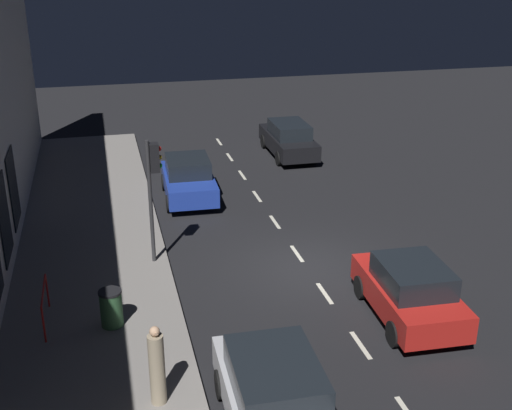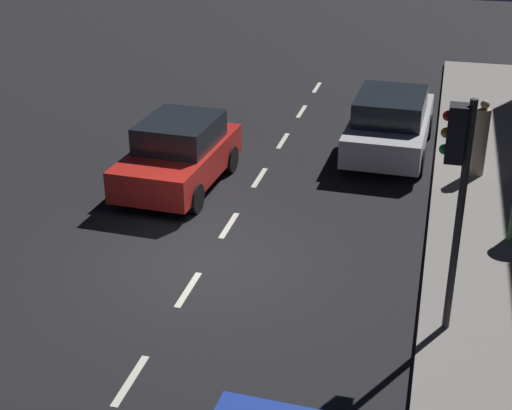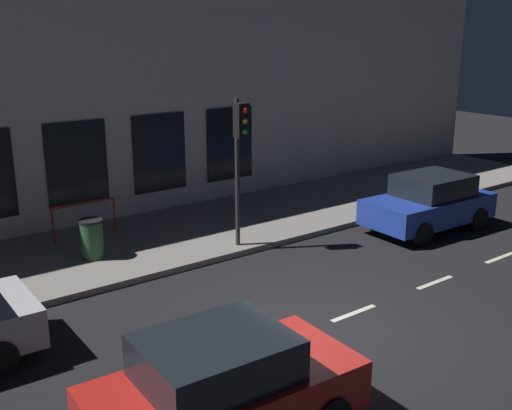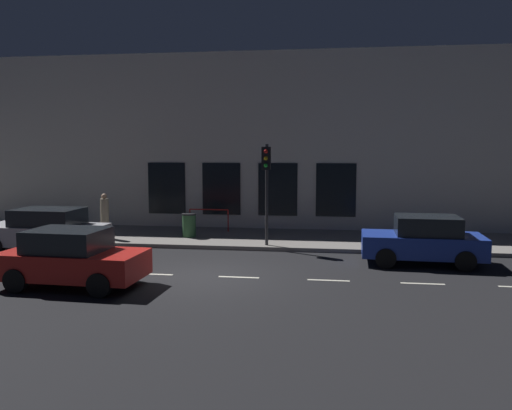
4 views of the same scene
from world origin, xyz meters
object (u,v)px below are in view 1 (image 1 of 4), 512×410
object	(u,v)px
parked_car_3	(189,179)
pedestrian_0	(157,367)
trash_bin	(111,308)
parked_car_1	(410,291)
parked_car_0	(289,139)
parked_car_2	(277,400)
traffic_light	(153,175)

from	to	relation	value
parked_car_3	pedestrian_0	world-z (taller)	pedestrian_0
trash_bin	parked_car_1	bearing A→B (deg)	170.73
pedestrian_0	trash_bin	distance (m)	3.37
parked_car_3	trash_bin	xyz separation A→B (m)	(3.21, 8.70, -0.15)
parked_car_0	parked_car_3	size ratio (longest dim) A/B	1.15
parked_car_1	parked_car_2	distance (m)	5.57
parked_car_0	parked_car_2	world-z (taller)	same
parked_car_1	parked_car_3	size ratio (longest dim) A/B	1.00
parked_car_0	traffic_light	bearing A→B (deg)	-124.92
parked_car_2	trash_bin	bearing A→B (deg)	-55.20
parked_car_3	pedestrian_0	size ratio (longest dim) A/B	2.15
traffic_light	pedestrian_0	bearing A→B (deg)	84.21
parked_car_1	trash_bin	xyz separation A→B (m)	(7.44, -1.22, -0.15)
parked_car_0	parked_car_1	bearing A→B (deg)	-93.38
traffic_light	trash_bin	world-z (taller)	traffic_light
parked_car_0	parked_car_3	world-z (taller)	same
traffic_light	parked_car_3	xyz separation A→B (m)	(-1.72, -5.34, -2.08)
parked_car_2	trash_bin	distance (m)	5.45
parked_car_3	trash_bin	bearing A→B (deg)	71.95
traffic_light	parked_car_2	world-z (taller)	traffic_light
parked_car_2	parked_car_3	world-z (taller)	same
parked_car_0	parked_car_2	size ratio (longest dim) A/B	1.01
parked_car_1	pedestrian_0	world-z (taller)	pedestrian_0
traffic_light	parked_car_1	world-z (taller)	traffic_light
pedestrian_0	traffic_light	bearing A→B (deg)	-105.79
parked_car_2	parked_car_3	size ratio (longest dim) A/B	1.14
parked_car_0	parked_car_2	xyz separation A→B (m)	(5.48, 17.66, 0.00)
traffic_light	parked_car_1	distance (m)	7.79
traffic_light	parked_car_2	xyz separation A→B (m)	(-1.50, 7.92, -2.08)
parked_car_2	pedestrian_0	world-z (taller)	pedestrian_0
parked_car_2	traffic_light	bearing A→B (deg)	-77.73
parked_car_3	trash_bin	size ratio (longest dim) A/B	4.03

